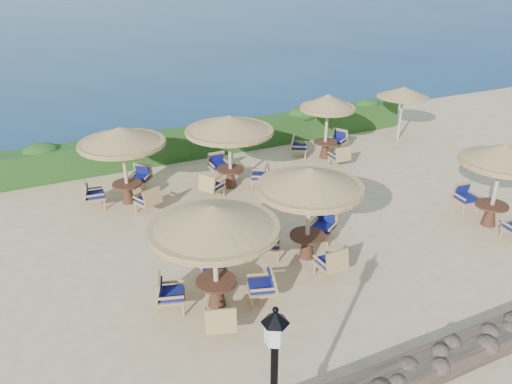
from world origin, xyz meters
name	(u,v)px	position (x,y,z in m)	size (l,w,h in m)	color
ground	(309,226)	(0.00, 0.00, 0.00)	(120.00, 120.00, 0.00)	#D0B284
sea	(60,14)	(0.00, 70.00, 0.00)	(160.00, 160.00, 0.00)	#0C284E
hedge	(221,138)	(0.00, 7.20, 0.60)	(18.00, 0.90, 1.20)	#1A4014
stone_wall	(467,350)	(0.00, -6.20, 0.22)	(15.00, 0.65, 0.44)	brown
extra_parasol	(404,92)	(7.80, 5.20, 2.17)	(2.30, 2.30, 2.41)	#CCB390
cafe_set_0	(214,237)	(-3.98, -2.35, 1.87)	(3.00, 3.00, 2.65)	#CCB390
cafe_set_1	(309,194)	(-0.97, -1.45, 1.93)	(2.88, 2.88, 2.65)	#CCB390
cafe_set_2	(501,167)	(5.03, -2.31, 1.94)	(2.48, 2.85, 2.65)	#CCB390
cafe_set_3	(123,149)	(-4.65, 4.07, 1.92)	(2.84, 2.84, 2.65)	#CCB390
cafe_set_4	(230,135)	(-1.05, 3.74, 1.97)	(3.09, 3.09, 2.65)	#CCB390
cafe_set_5	(327,117)	(3.57, 4.71, 1.74)	(2.77, 2.52, 2.65)	#CCB390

